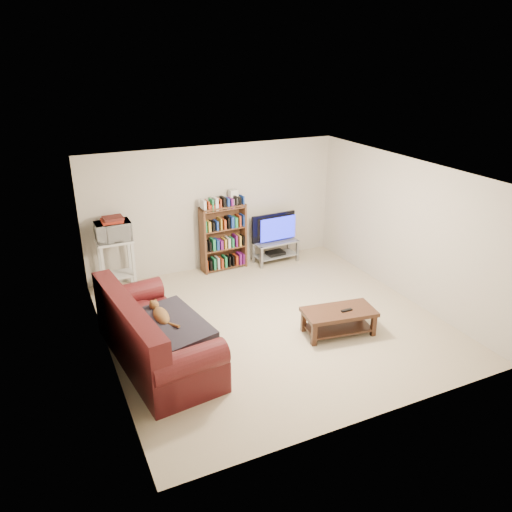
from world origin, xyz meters
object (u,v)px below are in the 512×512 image
sofa (151,340)px  coffee_table (339,317)px  tv_stand (276,248)px  bookshelf (223,237)px

sofa → coffee_table: bearing=-16.2°
coffee_table → tv_stand: bearing=90.8°
coffee_table → tv_stand: tv_stand is taller
coffee_table → bookshelf: bearing=111.3°
bookshelf → tv_stand: bearing=-9.9°
sofa → bookshelf: 3.32m
sofa → coffee_table: (2.75, -0.44, -0.07)m
bookshelf → sofa: bearing=-132.1°
sofa → coffee_table: sofa is taller
sofa → bookshelf: bookshelf is taller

